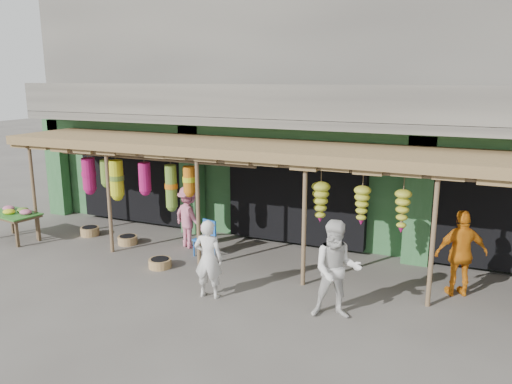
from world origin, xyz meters
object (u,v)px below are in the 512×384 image
at_px(flower_table, 14,214).
at_px(person_vendor, 461,253).
at_px(blue_chair, 206,236).
at_px(person_front, 208,259).
at_px(person_right, 337,270).
at_px(person_shopper, 189,217).

height_order(flower_table, person_vendor, person_vendor).
xyz_separation_m(blue_chair, person_vendor, (5.74, 0.01, 0.39)).
distance_m(person_front, person_vendor, 4.98).
relative_size(flower_table, person_right, 0.87).
bearing_deg(person_shopper, person_vendor, -159.97).
height_order(flower_table, person_shopper, person_shopper).
height_order(flower_table, person_right, person_right).
distance_m(person_front, person_right, 2.52).
bearing_deg(person_front, person_vendor, -163.59).
bearing_deg(person_vendor, flower_table, -18.87).
height_order(person_right, person_shopper, person_right).
distance_m(person_vendor, person_shopper, 6.43).
bearing_deg(blue_chair, person_vendor, 14.72).
height_order(person_vendor, person_shopper, person_vendor).
bearing_deg(person_vendor, person_shopper, -27.23).
distance_m(person_right, person_shopper, 4.96).
height_order(flower_table, blue_chair, flower_table).
distance_m(flower_table, blue_chair, 5.35).
bearing_deg(blue_chair, flower_table, -154.19).
bearing_deg(person_shopper, blue_chair, 176.79).
distance_m(blue_chair, person_right, 4.22).
bearing_deg(flower_table, person_front, 0.31).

